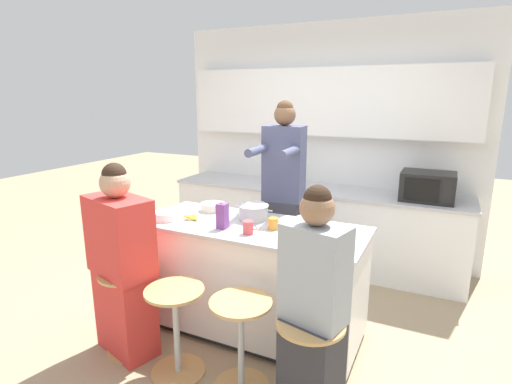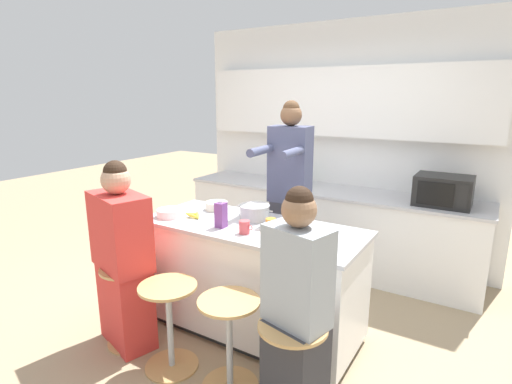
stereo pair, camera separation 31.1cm
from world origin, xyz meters
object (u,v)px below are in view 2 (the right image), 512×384
at_px(bar_stool_rightmost, 292,366).
at_px(coffee_cup_far, 244,227).
at_px(kitchen_island, 251,278).
at_px(coffee_cup_near, 271,224).
at_px(juice_carton, 221,215).
at_px(bar_stool_center_right, 229,338).
at_px(person_wrapped_blanket, 123,261).
at_px(person_cooking, 289,203).
at_px(microwave, 443,191).
at_px(cooking_pot, 254,212).
at_px(fruit_bowl, 169,213).
at_px(bar_stool_center_left, 170,321).
at_px(potted_plant, 301,174).
at_px(person_seated_near, 296,318).
at_px(bar_stool_leftmost, 129,299).
at_px(banana_bunch, 194,215).

distance_m(bar_stool_rightmost, coffee_cup_far, 1.01).
relative_size(kitchen_island, coffee_cup_near, 15.92).
bearing_deg(coffee_cup_far, juice_carton, 173.37).
relative_size(bar_stool_center_right, person_wrapped_blanket, 0.44).
height_order(person_cooking, juice_carton, person_cooking).
distance_m(bar_stool_rightmost, microwave, 2.36).
bearing_deg(kitchen_island, bar_stool_rightmost, -43.79).
bearing_deg(coffee_cup_far, cooking_pot, 109.82).
distance_m(person_wrapped_blanket, fruit_bowl, 0.55).
distance_m(bar_stool_center_left, potted_plant, 2.37).
bearing_deg(coffee_cup_far, bar_stool_center_right, -69.01).
bearing_deg(bar_stool_center_right, juice_carton, 130.24).
bearing_deg(person_seated_near, person_cooking, 132.99).
relative_size(bar_stool_center_right, person_seated_near, 0.44).
relative_size(bar_stool_leftmost, cooking_pot, 1.90).
xyz_separation_m(person_seated_near, potted_plant, (-1.04, 2.23, 0.36)).
relative_size(bar_stool_leftmost, person_wrapped_blanket, 0.44).
height_order(bar_stool_center_left, cooking_pot, cooking_pot).
distance_m(coffee_cup_far, microwave, 2.05).
relative_size(bar_stool_rightmost, cooking_pot, 1.90).
relative_size(fruit_bowl, potted_plant, 0.82).
height_order(bar_stool_center_left, bar_stool_rightmost, same).
height_order(bar_stool_center_right, cooking_pot, cooking_pot).
bearing_deg(potted_plant, bar_stool_leftmost, -99.93).
bearing_deg(kitchen_island, juice_carton, -135.88).
distance_m(bar_stool_center_left, microwave, 2.72).
xyz_separation_m(coffee_cup_near, microwave, (0.99, 1.55, 0.07)).
height_order(bar_stool_rightmost, coffee_cup_near, coffee_cup_near).
bearing_deg(bar_stool_rightmost, coffee_cup_near, 128.23).
bearing_deg(microwave, person_wrapped_blanket, -131.19).
distance_m(coffee_cup_near, banana_bunch, 0.69).
distance_m(person_wrapped_blanket, banana_bunch, 0.66).
height_order(person_seated_near, fruit_bowl, person_seated_near).
xyz_separation_m(person_wrapped_blanket, potted_plant, (0.41, 2.23, 0.34)).
bearing_deg(coffee_cup_near, microwave, 57.54).
height_order(bar_stool_center_left, potted_plant, potted_plant).
bearing_deg(banana_bunch, coffee_cup_near, 5.81).
bearing_deg(microwave, potted_plant, 178.37).
height_order(bar_stool_center_left, juice_carton, juice_carton).
xyz_separation_m(coffee_cup_far, juice_carton, (-0.23, 0.03, 0.05)).
bearing_deg(person_cooking, person_wrapped_blanket, -123.25).
xyz_separation_m(bar_stool_rightmost, person_cooking, (-0.71, 1.33, 0.57)).
bearing_deg(banana_bunch, potted_plant, 83.76).
xyz_separation_m(bar_stool_leftmost, person_cooking, (0.71, 1.28, 0.57)).
relative_size(kitchen_island, bar_stool_center_right, 2.79).
bearing_deg(bar_stool_leftmost, cooking_pot, 49.74).
bearing_deg(kitchen_island, person_seated_near, -42.24).
bearing_deg(kitchen_island, fruit_bowl, -166.41).
bearing_deg(fruit_bowl, bar_stool_center_right, -26.83).
bearing_deg(person_wrapped_blanket, person_seated_near, 17.06).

